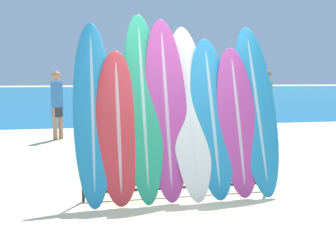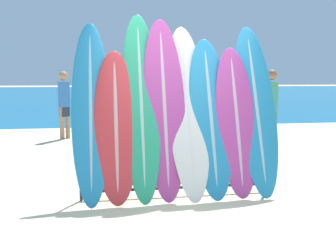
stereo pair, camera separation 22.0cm
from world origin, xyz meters
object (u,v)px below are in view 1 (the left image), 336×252
object	(u,v)px
surfboard_slot_7	(257,108)
person_far_left	(265,105)
surfboard_rack	(180,163)
surfboard_slot_1	(118,125)
surfboard_slot_5	(212,116)
surfboard_slot_4	(189,109)
surfboard_slot_2	(143,104)
person_mid_beach	(57,102)
surfboard_slot_6	(237,120)
person_near_water	(202,106)
surfboard_slot_3	(166,107)
surfboard_slot_0	(93,110)

from	to	relation	value
surfboard_slot_7	person_far_left	size ratio (longest dim) A/B	1.32
surfboard_rack	person_far_left	size ratio (longest dim) A/B	1.46
surfboard_slot_1	person_far_left	xyz separation A→B (m)	(3.61, 3.26, -0.02)
surfboard_slot_5	person_far_left	bearing A→B (deg)	54.17
surfboard_rack	surfboard_slot_4	distance (m)	0.75
surfboard_slot_2	person_mid_beach	xyz separation A→B (m)	(-1.51, 5.39, -0.29)
surfboard_slot_6	person_far_left	distance (m)	3.80
person_mid_beach	surfboard_slot_7	bearing A→B (deg)	-101.92
surfboard_slot_7	surfboard_rack	bearing A→B (deg)	-174.64
surfboard_slot_5	surfboard_slot_4	bearing A→B (deg)	170.41
surfboard_slot_4	surfboard_rack	bearing A→B (deg)	-142.77
surfboard_slot_5	person_near_water	bearing A→B (deg)	75.02
person_near_water	surfboard_slot_2	bearing A→B (deg)	-113.06
surfboard_slot_3	surfboard_slot_5	xyz separation A→B (m)	(0.64, -0.04, -0.13)
surfboard_slot_3	person_mid_beach	distance (m)	5.73
person_far_left	surfboard_slot_0	bearing A→B (deg)	44.93
surfboard_slot_4	person_near_water	distance (m)	4.93
surfboard_slot_3	surfboard_slot_1	bearing A→B (deg)	-172.65
surfboard_slot_7	person_near_water	world-z (taller)	surfboard_slot_7
surfboard_slot_4	person_far_left	xyz separation A→B (m)	(2.63, 3.16, -0.20)
surfboard_slot_4	person_near_water	bearing A→B (deg)	71.39
surfboard_slot_1	surfboard_slot_6	world-z (taller)	surfboard_slot_6
surfboard_slot_2	person_far_left	distance (m)	4.55
surfboard_slot_5	surfboard_slot_3	bearing A→B (deg)	176.78
surfboard_slot_1	surfboard_slot_5	distance (m)	1.30
surfboard_slot_7	surfboard_slot_5	bearing A→B (deg)	-176.96
person_far_left	surfboard_slot_7	bearing A→B (deg)	68.79
surfboard_slot_3	person_far_left	xyz separation A→B (m)	(2.96, 3.18, -0.24)
surfboard_rack	person_mid_beach	size ratio (longest dim) A/B	1.47
surfboard_slot_2	surfboard_slot_4	size ratio (longest dim) A/B	1.07
surfboard_rack	surfboard_slot_4	size ratio (longest dim) A/B	1.11
person_mid_beach	surfboard_slot_3	bearing A→B (deg)	-113.35
surfboard_slot_1	person_far_left	bearing A→B (deg)	42.05
surfboard_slot_1	person_far_left	world-z (taller)	surfboard_slot_1
surfboard_slot_7	surfboard_slot_3	bearing A→B (deg)	179.98
person_mid_beach	person_far_left	size ratio (longest dim) A/B	0.99
surfboard_slot_4	surfboard_slot_5	world-z (taller)	surfboard_slot_4
surfboard_slot_0	surfboard_slot_5	distance (m)	1.62
surfboard_slot_5	person_mid_beach	bearing A→B (deg)	114.30
surfboard_slot_3	person_mid_beach	world-z (taller)	surfboard_slot_3
person_far_left	surfboard_slot_4	bearing A→B (deg)	56.46
surfboard_slot_0	surfboard_slot_5	world-z (taller)	surfboard_slot_0
surfboard_rack	surfboard_slot_3	bearing A→B (deg)	147.14
surfboard_slot_1	surfboard_slot_5	xyz separation A→B (m)	(1.30, 0.05, 0.09)
person_near_water	surfboard_slot_7	bearing A→B (deg)	-94.82
surfboard_slot_6	person_near_water	distance (m)	4.85
surfboard_slot_1	surfboard_slot_4	distance (m)	1.01
surfboard_slot_5	surfboard_rack	bearing A→B (deg)	-171.37
surfboard_slot_4	surfboard_slot_0	bearing A→B (deg)	179.91
surfboard_rack	surfboard_slot_1	bearing A→B (deg)	178.40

